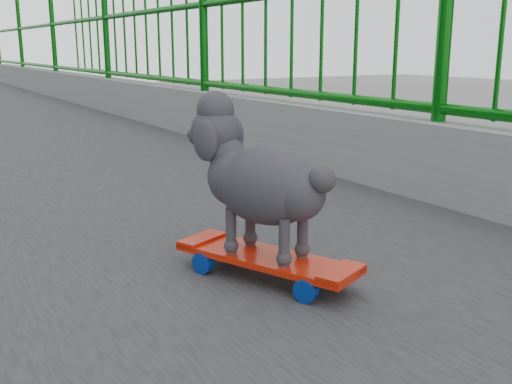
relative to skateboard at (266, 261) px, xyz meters
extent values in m
cylinder|color=#0A610E|center=(1.05, 8.39, 0.80)|extent=(0.06, 0.06, 1.10)
cube|color=red|center=(0.00, 0.00, 0.01)|extent=(0.32, 0.51, 0.02)
cube|color=#99999E|center=(0.06, -0.15, -0.01)|extent=(0.09, 0.06, 0.02)
cylinder|color=#062A93|center=(0.00, -0.17, -0.02)|extent=(0.05, 0.06, 0.06)
sphere|color=yellow|center=(0.00, -0.17, -0.02)|extent=(0.02, 0.02, 0.02)
cylinder|color=#062A93|center=(0.12, -0.12, -0.02)|extent=(0.05, 0.06, 0.06)
sphere|color=yellow|center=(0.12, -0.12, -0.02)|extent=(0.02, 0.02, 0.02)
cube|color=#99999E|center=(-0.06, 0.15, -0.01)|extent=(0.09, 0.06, 0.02)
cylinder|color=#062A93|center=(-0.12, 0.12, -0.02)|extent=(0.05, 0.06, 0.06)
sphere|color=yellow|center=(-0.12, 0.12, -0.02)|extent=(0.02, 0.02, 0.02)
cylinder|color=#062A93|center=(0.00, 0.17, -0.02)|extent=(0.05, 0.06, 0.06)
sphere|color=yellow|center=(0.00, 0.17, -0.02)|extent=(0.02, 0.02, 0.02)
ellipsoid|color=#322F34|center=(0.00, 0.00, 0.20)|extent=(0.28, 0.33, 0.19)
sphere|color=#322F34|center=(-0.06, 0.15, 0.32)|extent=(0.13, 0.13, 0.13)
sphere|color=black|center=(-0.09, 0.23, 0.30)|extent=(0.02, 0.02, 0.02)
sphere|color=#322F34|center=(0.06, -0.14, 0.23)|extent=(0.06, 0.06, 0.06)
cylinder|color=#322F34|center=(-0.07, 0.06, 0.08)|extent=(0.03, 0.03, 0.12)
cylinder|color=#322F34|center=(0.01, 0.09, 0.08)|extent=(0.03, 0.03, 0.12)
cylinder|color=#322F34|center=(-0.01, -0.09, 0.08)|extent=(0.03, 0.03, 0.12)
cylinder|color=#322F34|center=(0.07, -0.06, 0.08)|extent=(0.03, 0.03, 0.12)
camera|label=1|loc=(-0.78, -1.21, 0.53)|focal=42.00mm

